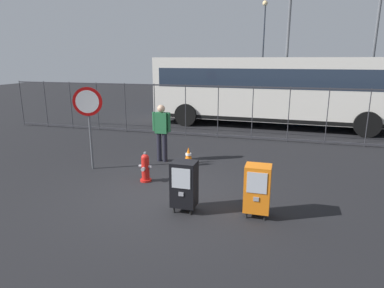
{
  "coord_description": "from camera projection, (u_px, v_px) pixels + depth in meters",
  "views": [
    {
      "loc": [
        2.48,
        -6.43,
        2.93
      ],
      "look_at": [
        0.3,
        1.2,
        0.9
      ],
      "focal_mm": 31.13,
      "sensor_mm": 36.0,
      "label": 1
    }
  ],
  "objects": [
    {
      "name": "traffic_cone",
      "position": [
        188.0,
        157.0,
        9.39
      ],
      "size": [
        0.36,
        0.36,
        0.53
      ],
      "color": "black",
      "rests_on": "ground_plane"
    },
    {
      "name": "newspaper_box_primary",
      "position": [
        257.0,
        188.0,
        6.26
      ],
      "size": [
        0.48,
        0.42,
        1.02
      ],
      "color": "black",
      "rests_on": "ground_plane"
    },
    {
      "name": "bus_near",
      "position": [
        274.0,
        88.0,
        14.68
      ],
      "size": [
        10.57,
        3.04,
        3.0
      ],
      "rotation": [
        0.0,
        0.0,
        -0.03
      ],
      "color": "beige",
      "rests_on": "ground_plane"
    },
    {
      "name": "street_light_near_right",
      "position": [
        376.0,
        36.0,
        15.08
      ],
      "size": [
        0.32,
        0.32,
        6.75
      ],
      "color": "#4C4F54",
      "rests_on": "ground_plane"
    },
    {
      "name": "stop_sign",
      "position": [
        88.0,
        111.0,
        8.77
      ],
      "size": [
        0.71,
        0.31,
        2.23
      ],
      "color": "#4C4F54",
      "rests_on": "ground_plane"
    },
    {
      "name": "street_light_far_left",
      "position": [
        263.0,
        46.0,
        20.95
      ],
      "size": [
        0.32,
        0.32,
        6.4
      ],
      "color": "#4C4F54",
      "rests_on": "ground_plane"
    },
    {
      "name": "street_light_near_left",
      "position": [
        290.0,
        13.0,
        15.11
      ],
      "size": [
        0.32,
        0.32,
        8.75
      ],
      "color": "#4C4F54",
      "rests_on": "ground_plane"
    },
    {
      "name": "fire_hydrant",
      "position": [
        145.0,
        168.0,
        8.14
      ],
      "size": [
        0.33,
        0.32,
        0.75
      ],
      "color": "red",
      "rests_on": "ground_plane"
    },
    {
      "name": "bus_far",
      "position": [
        285.0,
        82.0,
        18.42
      ],
      "size": [
        10.68,
        3.49,
        3.0
      ],
      "rotation": [
        0.0,
        0.0,
        0.09
      ],
      "color": "#19519E",
      "rests_on": "ground_plane"
    },
    {
      "name": "fence_barrier",
      "position": [
        218.0,
        111.0,
        12.56
      ],
      "size": [
        18.03,
        0.04,
        2.0
      ],
      "color": "#2D2D33",
      "rests_on": "ground_plane"
    },
    {
      "name": "pedestrian",
      "position": [
        162.0,
        130.0,
        9.62
      ],
      "size": [
        0.55,
        0.22,
        1.67
      ],
      "color": "black",
      "rests_on": "ground_plane"
    },
    {
      "name": "newspaper_box_secondary",
      "position": [
        184.0,
        184.0,
        6.49
      ],
      "size": [
        0.48,
        0.42,
        1.02
      ],
      "color": "black",
      "rests_on": "ground_plane"
    },
    {
      "name": "ground_plane",
      "position": [
        164.0,
        195.0,
        7.38
      ],
      "size": [
        60.0,
        60.0,
        0.0
      ],
      "primitive_type": "plane",
      "color": "black"
    }
  ]
}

